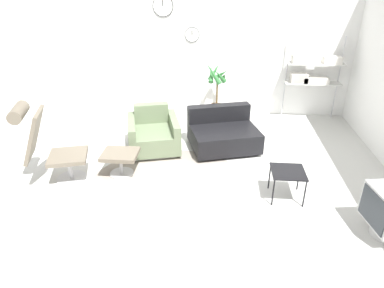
# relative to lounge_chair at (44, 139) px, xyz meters

# --- Properties ---
(ground_plane) EXTENTS (12.00, 12.00, 0.00)m
(ground_plane) POSITION_rel_lounge_chair_xyz_m (1.90, 0.15, -0.68)
(ground_plane) COLOR silver
(wall_back) EXTENTS (12.00, 0.09, 2.80)m
(wall_back) POSITION_rel_lounge_chair_xyz_m (1.90, 3.07, 0.72)
(wall_back) COLOR white
(wall_back) RESTS_ON ground_plane
(round_rug) EXTENTS (2.48, 2.48, 0.01)m
(round_rug) POSITION_rel_lounge_chair_xyz_m (1.75, -0.11, -0.68)
(round_rug) COLOR gray
(round_rug) RESTS_ON ground_plane
(lounge_chair) EXTENTS (0.98, 0.72, 1.19)m
(lounge_chair) POSITION_rel_lounge_chair_xyz_m (0.00, 0.00, 0.00)
(lounge_chair) COLOR #BCBCC1
(lounge_chair) RESTS_ON ground_plane
(ottoman) EXTENTS (0.53, 0.45, 0.37)m
(ottoman) POSITION_rel_lounge_chair_xyz_m (0.98, 0.28, -0.40)
(ottoman) COLOR #BCBCC1
(ottoman) RESTS_ON ground_plane
(armchair_red) EXTENTS (1.04, 1.09, 0.71)m
(armchair_red) POSITION_rel_lounge_chair_xyz_m (1.31, 1.17, -0.42)
(armchair_red) COLOR silver
(armchair_red) RESTS_ON ground_plane
(couch_low) EXTENTS (1.33, 1.19, 0.68)m
(couch_low) POSITION_rel_lounge_chair_xyz_m (2.51, 1.32, -0.43)
(couch_low) COLOR black
(couch_low) RESTS_ON ground_plane
(side_table) EXTENTS (0.44, 0.44, 0.41)m
(side_table) POSITION_rel_lounge_chair_xyz_m (3.37, -0.13, -0.31)
(side_table) COLOR black
(side_table) RESTS_ON ground_plane
(potted_plant) EXTENTS (0.52, 0.53, 1.21)m
(potted_plant) POSITION_rel_lounge_chair_xyz_m (2.36, 2.67, -0.10)
(potted_plant) COLOR brown
(potted_plant) RESTS_ON ground_plane
(shelf_unit) EXTENTS (1.11, 0.28, 1.68)m
(shelf_unit) POSITION_rel_lounge_chair_xyz_m (4.23, 2.82, 0.34)
(shelf_unit) COLOR #BCBCC1
(shelf_unit) RESTS_ON ground_plane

